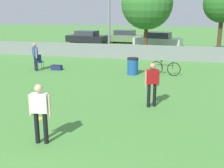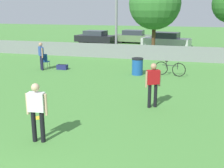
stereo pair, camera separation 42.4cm
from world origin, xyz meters
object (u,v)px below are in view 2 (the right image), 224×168
at_px(parked_car_dark, 95,37).
at_px(parked_car_olive, 133,37).
at_px(spectator_in_blue, 41,54).
at_px(frisbee_disc, 38,118).
at_px(parked_car_silver, 166,40).
at_px(tree_near_pole, 155,4).
at_px(player_receiver_white, 37,108).
at_px(bicycle_sideline, 170,69).
at_px(trash_bin, 137,66).
at_px(folding_chair_sideline, 45,60).
at_px(gear_bag_sideline, 62,67).
at_px(player_thrower_red, 153,82).

xyz_separation_m(parked_car_dark, parked_car_olive, (3.88, 1.48, 0.01)).
distance_m(spectator_in_blue, parked_car_olive, 15.55).
relative_size(frisbee_disc, parked_car_silver, 0.06).
height_order(tree_near_pole, player_receiver_white, tree_near_pole).
distance_m(bicycle_sideline, parked_car_olive, 15.59).
xyz_separation_m(parked_car_dark, parked_car_silver, (7.68, -1.40, 0.03)).
bearing_deg(trash_bin, parked_car_silver, 87.43).
distance_m(player_receiver_white, frisbee_disc, 2.08).
relative_size(player_receiver_white, trash_bin, 1.78).
distance_m(bicycle_sideline, parked_car_silver, 11.93).
bearing_deg(folding_chair_sideline, parked_car_olive, -105.96).
distance_m(player_receiver_white, gear_bag_sideline, 9.93).
relative_size(player_receiver_white, frisbee_disc, 5.89).
height_order(spectator_in_blue, gear_bag_sideline, spectator_in_blue).
height_order(folding_chair_sideline, parked_car_olive, parked_car_olive).
height_order(player_receiver_white, gear_bag_sideline, player_receiver_white).
relative_size(trash_bin, parked_car_dark, 0.21).
distance_m(tree_near_pole, player_receiver_white, 18.20).
bearing_deg(bicycle_sideline, player_receiver_white, -96.63).
relative_size(frisbee_disc, parked_car_dark, 0.06).
xyz_separation_m(spectator_in_blue, parked_car_dark, (-1.23, 13.84, -0.31)).
bearing_deg(player_thrower_red, spectator_in_blue, 113.68).
bearing_deg(trash_bin, gear_bag_sideline, 177.80).
relative_size(player_thrower_red, frisbee_disc, 5.89).
bearing_deg(folding_chair_sideline, tree_near_pole, -128.34).
bearing_deg(tree_near_pole, gear_bag_sideline, -117.42).
xyz_separation_m(trash_bin, gear_bag_sideline, (-4.77, 0.18, -0.34)).
height_order(player_thrower_red, player_receiver_white, same).
xyz_separation_m(tree_near_pole, folding_chair_sideline, (-5.59, -8.88, -3.53)).
height_order(player_receiver_white, trash_bin, player_receiver_white).
height_order(tree_near_pole, parked_car_olive, tree_near_pole).
xyz_separation_m(player_receiver_white, parked_car_dark, (-5.98, 22.57, -0.33)).
height_order(spectator_in_blue, parked_car_silver, spectator_in_blue).
relative_size(spectator_in_blue, folding_chair_sideline, 1.75).
xyz_separation_m(spectator_in_blue, frisbee_disc, (3.82, -7.15, -0.98)).
bearing_deg(gear_bag_sideline, trash_bin, -2.20).
height_order(folding_chair_sideline, parked_car_silver, parked_car_silver).
distance_m(folding_chair_sideline, gear_bag_sideline, 1.16).
distance_m(spectator_in_blue, trash_bin, 5.94).
bearing_deg(gear_bag_sideline, tree_near_pole, 62.58).
bearing_deg(trash_bin, tree_near_pole, 91.66).
bearing_deg(player_receiver_white, frisbee_disc, 113.70).
height_order(tree_near_pole, folding_chair_sideline, tree_near_pole).
xyz_separation_m(player_receiver_white, bicycle_sideline, (2.97, 9.31, -0.62)).
distance_m(player_thrower_red, bicycle_sideline, 5.60).
height_order(player_thrower_red, folding_chair_sideline, player_thrower_red).
xyz_separation_m(bicycle_sideline, parked_car_silver, (-1.27, 11.86, 0.31)).
height_order(player_thrower_red, parked_car_dark, player_thrower_red).
relative_size(bicycle_sideline, gear_bag_sideline, 2.69).
xyz_separation_m(frisbee_disc, bicycle_sideline, (3.90, 7.73, 0.38)).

